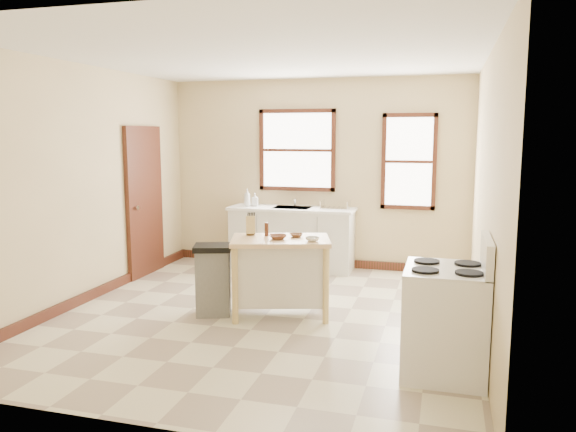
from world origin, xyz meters
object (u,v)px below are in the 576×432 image
(trash_bin, at_px, (213,280))
(bowl_b, at_px, (296,235))
(soap_bottle_b, at_px, (255,200))
(kitchen_island, at_px, (281,277))
(pepper_grinder, at_px, (267,229))
(gas_stove, at_px, (445,305))
(bowl_a, at_px, (278,237))
(dish_rack, at_px, (336,205))
(knife_block, at_px, (250,226))
(bowl_c, at_px, (312,239))
(soap_bottle_a, at_px, (247,198))

(trash_bin, bearing_deg, bowl_b, 1.68)
(soap_bottle_b, xyz_separation_m, kitchen_island, (1.03, -2.14, -0.58))
(pepper_grinder, xyz_separation_m, gas_stove, (1.94, -1.18, -0.35))
(kitchen_island, xyz_separation_m, pepper_grinder, (-0.19, 0.09, 0.51))
(bowl_a, distance_m, bowl_b, 0.24)
(dish_rack, relative_size, kitchen_island, 0.39)
(soap_bottle_b, relative_size, trash_bin, 0.25)
(soap_bottle_b, bearing_deg, dish_rack, -11.23)
(knife_block, height_order, bowl_a, knife_block)
(bowl_c, xyz_separation_m, gas_stove, (1.37, -1.02, -0.30))
(kitchen_island, xyz_separation_m, gas_stove, (1.75, -1.10, 0.15))
(dish_rack, xyz_separation_m, knife_block, (-0.57, -2.06, -0.01))
(soap_bottle_b, bearing_deg, knife_block, -85.07)
(kitchen_island, height_order, bowl_a, bowl_a)
(soap_bottle_a, relative_size, pepper_grinder, 1.75)
(soap_bottle_a, distance_m, bowl_c, 2.62)
(bowl_a, bearing_deg, bowl_b, 48.19)
(soap_bottle_a, distance_m, soap_bottle_b, 0.13)
(kitchen_island, relative_size, bowl_c, 7.25)
(bowl_b, distance_m, bowl_c, 0.31)
(pepper_grinder, height_order, gas_stove, gas_stove)
(soap_bottle_b, height_order, trash_bin, soap_bottle_b)
(bowl_c, distance_m, gas_stove, 1.74)
(gas_stove, bearing_deg, knife_block, 150.58)
(bowl_b, distance_m, trash_bin, 1.04)
(bowl_a, bearing_deg, soap_bottle_b, 114.96)
(bowl_a, xyz_separation_m, bowl_b, (0.16, 0.18, -0.01))
(pepper_grinder, bearing_deg, bowl_b, 6.17)
(bowl_b, bearing_deg, soap_bottle_b, 120.30)
(trash_bin, bearing_deg, pepper_grinder, 9.03)
(bowl_c, bearing_deg, bowl_a, 176.78)
(soap_bottle_a, relative_size, soap_bottle_b, 1.34)
(soap_bottle_b, height_order, bowl_a, soap_bottle_b)
(bowl_a, bearing_deg, dish_rack, 84.81)
(soap_bottle_a, relative_size, trash_bin, 0.33)
(dish_rack, height_order, bowl_a, dish_rack)
(trash_bin, bearing_deg, gas_stove, -38.05)
(dish_rack, distance_m, knife_block, 2.14)
(bowl_b, bearing_deg, kitchen_island, -139.69)
(bowl_a, xyz_separation_m, trash_bin, (-0.71, -0.13, -0.50))
(trash_bin, bearing_deg, kitchen_island, -3.46)
(pepper_grinder, distance_m, trash_bin, 0.81)
(dish_rack, relative_size, bowl_c, 2.82)
(pepper_grinder, bearing_deg, knife_block, 173.78)
(bowl_c, relative_size, trash_bin, 0.19)
(dish_rack, bearing_deg, soap_bottle_a, -152.22)
(dish_rack, bearing_deg, trash_bin, -87.89)
(soap_bottle_b, distance_m, gas_stove, 4.29)
(dish_rack, bearing_deg, gas_stove, -41.22)
(dish_rack, height_order, gas_stove, gas_stove)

